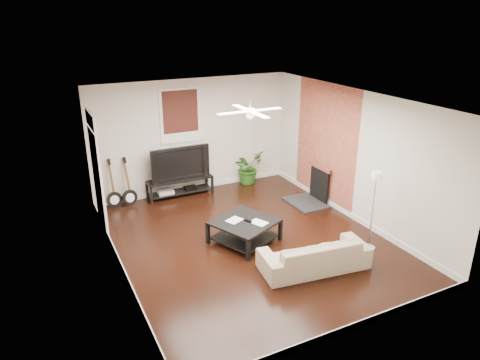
# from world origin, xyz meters

# --- Properties ---
(room) EXTENTS (5.01, 6.01, 2.81)m
(room) POSITION_xyz_m (0.00, 0.00, 1.40)
(room) COLOR black
(room) RESTS_ON ground
(brick_accent) EXTENTS (0.02, 2.20, 2.80)m
(brick_accent) POSITION_xyz_m (2.49, 1.00, 1.40)
(brick_accent) COLOR #AA5036
(brick_accent) RESTS_ON floor
(fireplace) EXTENTS (0.80, 1.10, 0.92)m
(fireplace) POSITION_xyz_m (2.20, 1.00, 0.46)
(fireplace) COLOR black
(fireplace) RESTS_ON floor
(window_back) EXTENTS (1.00, 0.06, 1.30)m
(window_back) POSITION_xyz_m (-0.30, 2.97, 1.95)
(window_back) COLOR #33130E
(window_back) RESTS_ON wall_back
(door_left) EXTENTS (0.08, 1.00, 2.50)m
(door_left) POSITION_xyz_m (-2.46, 1.90, 1.25)
(door_left) COLOR white
(door_left) RESTS_ON wall_left
(tv_stand) EXTENTS (1.61, 0.43, 0.45)m
(tv_stand) POSITION_xyz_m (-0.46, 2.78, 0.23)
(tv_stand) COLOR black
(tv_stand) RESTS_ON floor
(tv) EXTENTS (1.44, 0.19, 0.83)m
(tv) POSITION_xyz_m (-0.46, 2.80, 0.86)
(tv) COLOR black
(tv) RESTS_ON tv_stand
(coffee_table) EXTENTS (1.42, 1.42, 0.45)m
(coffee_table) POSITION_xyz_m (-0.10, 0.01, 0.23)
(coffee_table) COLOR black
(coffee_table) RESTS_ON floor
(sofa) EXTENTS (2.00, 1.00, 0.56)m
(sofa) POSITION_xyz_m (0.57, -1.39, 0.28)
(sofa) COLOR tan
(sofa) RESTS_ON floor
(floor_lamp) EXTENTS (0.29, 0.29, 1.57)m
(floor_lamp) POSITION_xyz_m (1.92, -1.29, 0.78)
(floor_lamp) COLOR silver
(floor_lamp) RESTS_ON floor
(potted_plant) EXTENTS (0.98, 0.93, 0.87)m
(potted_plant) POSITION_xyz_m (1.43, 2.82, 0.44)
(potted_plant) COLOR #27611B
(potted_plant) RESTS_ON floor
(guitar_left) EXTENTS (0.39, 0.30, 1.17)m
(guitar_left) POSITION_xyz_m (-2.06, 2.75, 0.58)
(guitar_left) COLOR black
(guitar_left) RESTS_ON floor
(guitar_right) EXTENTS (0.41, 0.33, 1.17)m
(guitar_right) POSITION_xyz_m (-1.71, 2.72, 0.58)
(guitar_right) COLOR black
(guitar_right) RESTS_ON floor
(ceiling_fan) EXTENTS (1.24, 1.24, 0.32)m
(ceiling_fan) POSITION_xyz_m (0.00, 0.00, 2.60)
(ceiling_fan) COLOR white
(ceiling_fan) RESTS_ON ceiling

